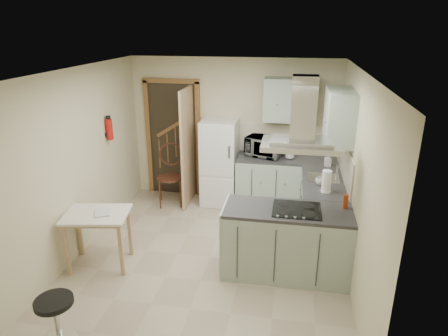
% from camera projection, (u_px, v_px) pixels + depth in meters
% --- Properties ---
extents(floor, '(4.20, 4.20, 0.00)m').
position_uv_depth(floor, '(210.00, 257.00, 5.48)').
color(floor, tan).
rests_on(floor, ground).
extents(ceiling, '(4.20, 4.20, 0.00)m').
position_uv_depth(ceiling, '(207.00, 71.00, 4.63)').
color(ceiling, silver).
rests_on(ceiling, back_wall).
extents(back_wall, '(3.60, 0.00, 3.60)m').
position_uv_depth(back_wall, '(234.00, 131.00, 7.00)').
color(back_wall, beige).
rests_on(back_wall, floor).
extents(left_wall, '(0.00, 4.20, 4.20)m').
position_uv_depth(left_wall, '(78.00, 164.00, 5.35)').
color(left_wall, beige).
rests_on(left_wall, floor).
extents(right_wall, '(0.00, 4.20, 4.20)m').
position_uv_depth(right_wall, '(356.00, 181.00, 4.76)').
color(right_wall, beige).
rests_on(right_wall, floor).
extents(doorway, '(1.10, 0.12, 2.10)m').
position_uv_depth(doorway, '(173.00, 139.00, 7.22)').
color(doorway, brown).
rests_on(doorway, floor).
extents(fridge, '(0.60, 0.60, 1.50)m').
position_uv_depth(fridge, '(219.00, 162.00, 6.92)').
color(fridge, white).
rests_on(fridge, floor).
extents(counter_back, '(1.08, 0.60, 0.90)m').
position_uv_depth(counter_back, '(268.00, 182.00, 6.89)').
color(counter_back, '#9EB2A0').
rests_on(counter_back, floor).
extents(counter_right, '(0.60, 1.95, 0.90)m').
position_uv_depth(counter_right, '(320.00, 201.00, 6.12)').
color(counter_right, '#9EB2A0').
rests_on(counter_right, floor).
extents(splashback, '(1.68, 0.02, 0.50)m').
position_uv_depth(splashback, '(289.00, 139.00, 6.86)').
color(splashback, beige).
rests_on(splashback, counter_back).
extents(wall_cabinet_back, '(0.85, 0.35, 0.70)m').
position_uv_depth(wall_cabinet_back, '(290.00, 100.00, 6.47)').
color(wall_cabinet_back, '#9EB2A0').
rests_on(wall_cabinet_back, back_wall).
extents(wall_cabinet_right, '(0.35, 0.90, 0.70)m').
position_uv_depth(wall_cabinet_right, '(339.00, 116.00, 5.37)').
color(wall_cabinet_right, '#9EB2A0').
rests_on(wall_cabinet_right, right_wall).
extents(peninsula, '(1.55, 0.65, 0.90)m').
position_uv_depth(peninsula, '(286.00, 242.00, 4.99)').
color(peninsula, '#9EB2A0').
rests_on(peninsula, floor).
extents(hob, '(0.58, 0.50, 0.01)m').
position_uv_depth(hob, '(297.00, 209.00, 4.82)').
color(hob, black).
rests_on(hob, peninsula).
extents(extractor_hood, '(0.90, 0.55, 0.10)m').
position_uv_depth(extractor_hood, '(301.00, 145.00, 4.54)').
color(extractor_hood, silver).
rests_on(extractor_hood, ceiling).
extents(sink, '(0.45, 0.40, 0.01)m').
position_uv_depth(sink, '(323.00, 178.00, 5.81)').
color(sink, silver).
rests_on(sink, counter_right).
extents(fire_extinguisher, '(0.10, 0.10, 0.32)m').
position_uv_depth(fire_extinguisher, '(109.00, 129.00, 6.09)').
color(fire_extinguisher, '#B2140F').
rests_on(fire_extinguisher, left_wall).
extents(drop_leaf_table, '(0.89, 0.73, 0.75)m').
position_uv_depth(drop_leaf_table, '(99.00, 239.00, 5.20)').
color(drop_leaf_table, tan).
rests_on(drop_leaf_table, floor).
extents(bentwood_chair, '(0.55, 0.55, 0.99)m').
position_uv_depth(bentwood_chair, '(170.00, 178.00, 6.93)').
color(bentwood_chair, '#502C1A').
rests_on(bentwood_chair, floor).
extents(stool, '(0.43, 0.43, 0.50)m').
position_uv_depth(stool, '(57.00, 320.00, 3.96)').
color(stool, black).
rests_on(stool, floor).
extents(microwave, '(0.69, 0.57, 0.33)m').
position_uv_depth(microwave, '(265.00, 146.00, 6.74)').
color(microwave, black).
rests_on(microwave, counter_back).
extents(kettle, '(0.20, 0.20, 0.22)m').
position_uv_depth(kettle, '(290.00, 152.00, 6.62)').
color(kettle, silver).
rests_on(kettle, counter_back).
extents(cereal_box, '(0.16, 0.23, 0.32)m').
position_uv_depth(cereal_box, '(279.00, 145.00, 6.83)').
color(cereal_box, '#C58917').
rests_on(cereal_box, counter_back).
extents(soap_bottle, '(0.11, 0.11, 0.20)m').
position_uv_depth(soap_bottle, '(328.00, 160.00, 6.26)').
color(soap_bottle, '#B0B3BD').
rests_on(soap_bottle, counter_right).
extents(paper_towel, '(0.14, 0.14, 0.31)m').
position_uv_depth(paper_towel, '(327.00, 181.00, 5.29)').
color(paper_towel, white).
rests_on(paper_towel, counter_right).
extents(cup, '(0.16, 0.16, 0.10)m').
position_uv_depth(cup, '(320.00, 181.00, 5.56)').
color(cup, silver).
rests_on(cup, counter_right).
extents(red_bottle, '(0.08, 0.08, 0.17)m').
position_uv_depth(red_bottle, '(346.00, 201.00, 4.85)').
color(red_bottle, '#9E2E0D').
rests_on(red_bottle, peninsula).
extents(book, '(0.28, 0.31, 0.11)m').
position_uv_depth(book, '(94.00, 210.00, 5.03)').
color(book, '#A33642').
rests_on(book, drop_leaf_table).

